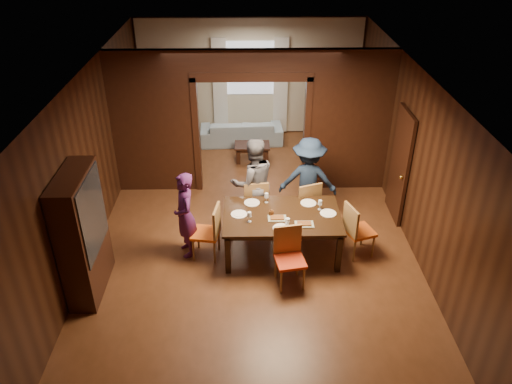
{
  "coord_description": "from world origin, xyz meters",
  "views": [
    {
      "loc": [
        -0.09,
        -7.54,
        5.27
      ],
      "look_at": [
        0.05,
        -0.4,
        1.05
      ],
      "focal_mm": 35.0,
      "sensor_mm": 36.0,
      "label": 1
    }
  ],
  "objects_px": {
    "coffee_table": "(252,152)",
    "chair_far_l": "(255,201)",
    "sofa": "(241,131)",
    "chair_near": "(290,259)",
    "person_grey": "(253,183)",
    "person_navy": "(308,180)",
    "person_purple": "(185,215)",
    "dining_table": "(281,234)",
    "chair_far_r": "(304,203)",
    "chair_left": "(205,232)",
    "hutch": "(83,235)",
    "chair_right": "(360,230)"
  },
  "relations": [
    {
      "from": "person_grey",
      "to": "dining_table",
      "type": "height_order",
      "value": "person_grey"
    },
    {
      "from": "chair_near",
      "to": "person_purple",
      "type": "bearing_deg",
      "value": 143.14
    },
    {
      "from": "person_grey",
      "to": "chair_far_r",
      "type": "xyz_separation_m",
      "value": [
        0.93,
        -0.11,
        -0.37
      ]
    },
    {
      "from": "person_purple",
      "to": "chair_left",
      "type": "relative_size",
      "value": 1.57
    },
    {
      "from": "person_purple",
      "to": "person_navy",
      "type": "height_order",
      "value": "person_navy"
    },
    {
      "from": "person_grey",
      "to": "sofa",
      "type": "distance_m",
      "value": 3.64
    },
    {
      "from": "chair_near",
      "to": "person_grey",
      "type": "bearing_deg",
      "value": 97.2
    },
    {
      "from": "person_purple",
      "to": "dining_table",
      "type": "bearing_deg",
      "value": 70.91
    },
    {
      "from": "chair_left",
      "to": "hutch",
      "type": "height_order",
      "value": "hutch"
    },
    {
      "from": "chair_far_l",
      "to": "person_navy",
      "type": "bearing_deg",
      "value": -175.7
    },
    {
      "from": "person_purple",
      "to": "chair_right",
      "type": "distance_m",
      "value": 2.92
    },
    {
      "from": "chair_right",
      "to": "chair_far_l",
      "type": "xyz_separation_m",
      "value": [
        -1.74,
        0.94,
        0.0
      ]
    },
    {
      "from": "coffee_table",
      "to": "person_grey",
      "type": "bearing_deg",
      "value": -90.3
    },
    {
      "from": "person_purple",
      "to": "chair_far_l",
      "type": "xyz_separation_m",
      "value": [
        1.17,
        0.86,
        -0.27
      ]
    },
    {
      "from": "coffee_table",
      "to": "chair_far_l",
      "type": "relative_size",
      "value": 0.82
    },
    {
      "from": "coffee_table",
      "to": "chair_far_r",
      "type": "height_order",
      "value": "chair_far_r"
    },
    {
      "from": "person_navy",
      "to": "chair_far_r",
      "type": "distance_m",
      "value": 0.43
    },
    {
      "from": "chair_far_r",
      "to": "person_purple",
      "type": "bearing_deg",
      "value": 0.95
    },
    {
      "from": "chair_right",
      "to": "chair_near",
      "type": "bearing_deg",
      "value": 103.02
    },
    {
      "from": "person_purple",
      "to": "chair_far_l",
      "type": "bearing_deg",
      "value": 107.94
    },
    {
      "from": "dining_table",
      "to": "chair_far_l",
      "type": "height_order",
      "value": "chair_far_l"
    },
    {
      "from": "hutch",
      "to": "person_grey",
      "type": "bearing_deg",
      "value": 34.7
    },
    {
      "from": "person_grey",
      "to": "person_navy",
      "type": "height_order",
      "value": "person_grey"
    },
    {
      "from": "chair_right",
      "to": "hutch",
      "type": "height_order",
      "value": "hutch"
    },
    {
      "from": "sofa",
      "to": "person_grey",
      "type": "bearing_deg",
      "value": 90.61
    },
    {
      "from": "chair_right",
      "to": "chair_near",
      "type": "relative_size",
      "value": 1.0
    },
    {
      "from": "sofa",
      "to": "person_navy",
      "type": "bearing_deg",
      "value": 106.7
    },
    {
      "from": "chair_far_l",
      "to": "chair_far_r",
      "type": "relative_size",
      "value": 1.0
    },
    {
      "from": "coffee_table",
      "to": "chair_near",
      "type": "height_order",
      "value": "chair_near"
    },
    {
      "from": "person_grey",
      "to": "person_navy",
      "type": "bearing_deg",
      "value": 171.61
    },
    {
      "from": "person_purple",
      "to": "dining_table",
      "type": "height_order",
      "value": "person_purple"
    },
    {
      "from": "sofa",
      "to": "chair_near",
      "type": "relative_size",
      "value": 2.07
    },
    {
      "from": "sofa",
      "to": "chair_near",
      "type": "height_order",
      "value": "chair_near"
    },
    {
      "from": "person_navy",
      "to": "hutch",
      "type": "xyz_separation_m",
      "value": [
        -3.55,
        -1.9,
        0.18
      ]
    },
    {
      "from": "person_navy",
      "to": "dining_table",
      "type": "xyz_separation_m",
      "value": [
        -0.55,
        -1.06,
        -0.44
      ]
    },
    {
      "from": "chair_right",
      "to": "chair_far_r",
      "type": "distance_m",
      "value": 1.2
    },
    {
      "from": "person_grey",
      "to": "chair_left",
      "type": "relative_size",
      "value": 1.77
    },
    {
      "from": "chair_far_l",
      "to": "chair_far_r",
      "type": "xyz_separation_m",
      "value": [
        0.9,
        -0.07,
        0.0
      ]
    },
    {
      "from": "person_navy",
      "to": "coffee_table",
      "type": "relative_size",
      "value": 2.06
    },
    {
      "from": "person_purple",
      "to": "chair_left",
      "type": "height_order",
      "value": "person_purple"
    },
    {
      "from": "person_purple",
      "to": "coffee_table",
      "type": "relative_size",
      "value": 1.9
    },
    {
      "from": "dining_table",
      "to": "chair_far_r",
      "type": "bearing_deg",
      "value": 59.76
    },
    {
      "from": "chair_far_l",
      "to": "person_purple",
      "type": "bearing_deg",
      "value": 30.22
    },
    {
      "from": "sofa",
      "to": "chair_near",
      "type": "distance_m",
      "value": 5.39
    },
    {
      "from": "chair_far_l",
      "to": "chair_right",
      "type": "bearing_deg",
      "value": 145.72
    },
    {
      "from": "person_navy",
      "to": "dining_table",
      "type": "distance_m",
      "value": 1.27
    },
    {
      "from": "person_purple",
      "to": "chair_left",
      "type": "distance_m",
      "value": 0.44
    },
    {
      "from": "chair_near",
      "to": "person_navy",
      "type": "bearing_deg",
      "value": 65.91
    },
    {
      "from": "person_grey",
      "to": "dining_table",
      "type": "bearing_deg",
      "value": 100.52
    },
    {
      "from": "dining_table",
      "to": "coffee_table",
      "type": "height_order",
      "value": "dining_table"
    }
  ]
}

